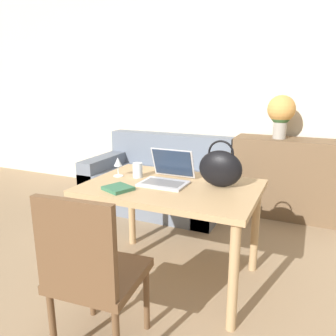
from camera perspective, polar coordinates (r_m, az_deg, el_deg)
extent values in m
cube|color=beige|center=(4.01, 12.20, 13.13)|extent=(10.00, 0.06, 2.70)
cube|color=tan|center=(2.31, 0.60, -3.43)|extent=(1.21, 0.83, 0.04)
cylinder|color=tan|center=(2.44, -15.01, -12.23)|extent=(0.06, 0.06, 0.69)
cylinder|color=tan|center=(2.01, 11.31, -18.22)|extent=(0.06, 0.06, 0.69)
cylinder|color=tan|center=(2.97, -6.34, -6.88)|extent=(0.06, 0.06, 0.69)
cylinder|color=tan|center=(2.62, 14.93, -10.24)|extent=(0.06, 0.06, 0.69)
cube|color=brown|center=(1.87, -11.70, -17.78)|extent=(0.48, 0.48, 0.05)
cube|color=brown|center=(1.60, -15.92, -13.26)|extent=(0.42, 0.08, 0.47)
cylinder|color=brown|center=(2.21, -13.18, -19.37)|extent=(0.04, 0.04, 0.40)
cylinder|color=brown|center=(2.06, -3.77, -21.71)|extent=(0.04, 0.04, 0.40)
cylinder|color=brown|center=(1.97, -19.44, -24.56)|extent=(0.04, 0.04, 0.40)
cube|color=slate|center=(3.88, -1.89, -3.74)|extent=(1.59, 0.94, 0.42)
cube|color=slate|center=(4.10, 0.34, 3.19)|extent=(1.59, 0.20, 0.40)
cube|color=slate|center=(4.20, -10.43, -1.56)|extent=(0.20, 0.94, 0.56)
cube|color=slate|center=(3.62, 8.02, -4.05)|extent=(0.20, 0.94, 0.56)
cube|color=brown|center=(3.77, 20.53, -1.72)|extent=(1.20, 0.40, 0.86)
cube|color=silver|center=(2.31, -0.78, -2.73)|extent=(0.32, 0.23, 0.02)
cube|color=gray|center=(2.30, -0.84, -2.56)|extent=(0.28, 0.15, 0.00)
cube|color=silver|center=(2.42, 0.86, 0.89)|extent=(0.32, 0.09, 0.22)
cube|color=#23334C|center=(2.42, 0.79, 0.91)|extent=(0.30, 0.08, 0.20)
cylinder|color=silver|center=(2.49, -5.31, -0.38)|extent=(0.07, 0.07, 0.11)
cylinder|color=silver|center=(2.55, -8.63, -1.35)|extent=(0.08, 0.08, 0.01)
cylinder|color=silver|center=(2.54, -8.67, -0.45)|extent=(0.01, 0.01, 0.08)
cone|color=silver|center=(2.52, -8.73, 1.09)|extent=(0.06, 0.06, 0.06)
ellipsoid|color=black|center=(2.26, 9.09, -0.14)|extent=(0.30, 0.13, 0.25)
torus|color=black|center=(2.24, 9.20, 2.55)|extent=(0.18, 0.01, 0.18)
cylinder|color=#9E998E|center=(3.66, 18.87, 6.45)|extent=(0.13, 0.13, 0.20)
sphere|color=#3D6B38|center=(3.64, 19.07, 8.81)|extent=(0.21, 0.21, 0.21)
sphere|color=#D6994C|center=(3.64, 19.14, 9.70)|extent=(0.28, 0.28, 0.28)
cube|color=#336B4C|center=(2.22, -8.68, -3.52)|extent=(0.22, 0.21, 0.02)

